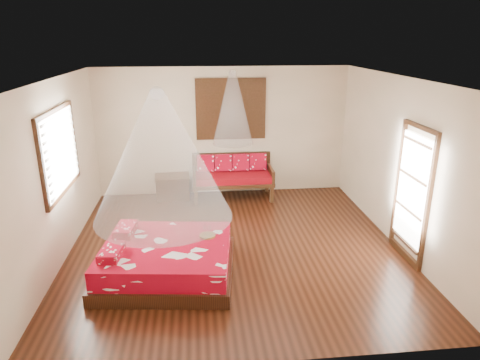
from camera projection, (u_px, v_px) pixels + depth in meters
name	position (u px, v px, depth m)	size (l,w,h in m)	color
room	(234.00, 168.00, 6.83)	(5.54, 5.54, 2.84)	black
bed	(166.00, 260.00, 6.36)	(2.11, 1.95, 0.63)	black
daybed	(233.00, 174.00, 9.37)	(1.74, 0.77, 0.94)	black
storage_chest	(173.00, 187.00, 9.39)	(0.78, 0.59, 0.51)	black
shutter_panel	(231.00, 109.00, 9.25)	(1.52, 0.06, 1.32)	black
window_left	(60.00, 151.00, 6.66)	(0.10, 1.74, 1.34)	black
glazed_door	(412.00, 194.00, 6.64)	(0.08, 1.02, 2.16)	black
wine_tray	(207.00, 233.00, 6.51)	(0.24, 0.24, 0.20)	brown
mosquito_net_main	(161.00, 156.00, 5.84)	(1.95, 1.95, 1.80)	white
mosquito_net_daybed	(233.00, 108.00, 8.78)	(0.85, 0.85, 1.50)	white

